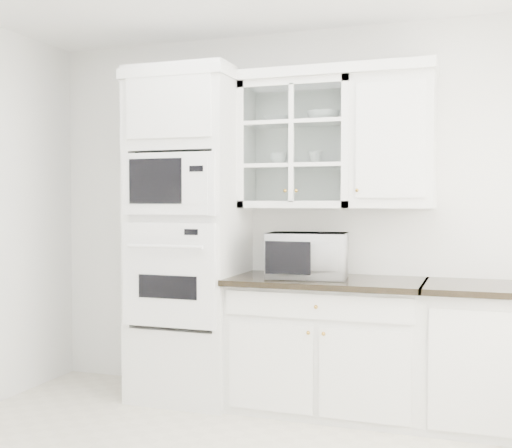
% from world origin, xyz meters
% --- Properties ---
extents(room_shell, '(4.00, 3.50, 2.70)m').
position_xyz_m(room_shell, '(0.00, 0.43, 1.78)').
color(room_shell, white).
rests_on(room_shell, ground).
extents(oven_column, '(0.76, 0.68, 2.40)m').
position_xyz_m(oven_column, '(-0.75, 1.42, 1.20)').
color(oven_column, white).
rests_on(oven_column, ground).
extents(base_cabinet_run, '(1.32, 0.67, 0.92)m').
position_xyz_m(base_cabinet_run, '(0.28, 1.45, 0.46)').
color(base_cabinet_run, white).
rests_on(base_cabinet_run, ground).
extents(extra_base_cabinet, '(0.72, 0.67, 0.92)m').
position_xyz_m(extra_base_cabinet, '(1.28, 1.45, 0.46)').
color(extra_base_cabinet, white).
rests_on(extra_base_cabinet, ground).
extents(upper_cabinet_glass, '(0.80, 0.33, 0.90)m').
position_xyz_m(upper_cabinet_glass, '(0.03, 1.58, 1.85)').
color(upper_cabinet_glass, white).
rests_on(upper_cabinet_glass, room_shell).
extents(upper_cabinet_solid, '(0.55, 0.33, 0.90)m').
position_xyz_m(upper_cabinet_solid, '(0.71, 1.58, 1.85)').
color(upper_cabinet_solid, white).
rests_on(upper_cabinet_solid, room_shell).
extents(crown_molding, '(2.14, 0.38, 0.07)m').
position_xyz_m(crown_molding, '(-0.07, 1.56, 2.33)').
color(crown_molding, white).
rests_on(crown_molding, room_shell).
extents(countertop_microwave, '(0.59, 0.51, 0.31)m').
position_xyz_m(countertop_microwave, '(0.15, 1.43, 1.08)').
color(countertop_microwave, white).
rests_on(countertop_microwave, base_cabinet_run).
extents(bowl_a, '(0.22, 0.22, 0.05)m').
position_xyz_m(bowl_a, '(-0.13, 1.59, 2.03)').
color(bowl_a, white).
rests_on(bowl_a, upper_cabinet_glass).
extents(bowl_b, '(0.27, 0.27, 0.07)m').
position_xyz_m(bowl_b, '(0.22, 1.58, 2.04)').
color(bowl_b, white).
rests_on(bowl_b, upper_cabinet_glass).
extents(cup_a, '(0.11, 0.11, 0.09)m').
position_xyz_m(cup_a, '(-0.12, 1.59, 1.75)').
color(cup_a, white).
rests_on(cup_a, upper_cabinet_glass).
extents(cup_b, '(0.11, 0.11, 0.09)m').
position_xyz_m(cup_b, '(0.16, 1.59, 1.76)').
color(cup_b, white).
rests_on(cup_b, upper_cabinet_glass).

